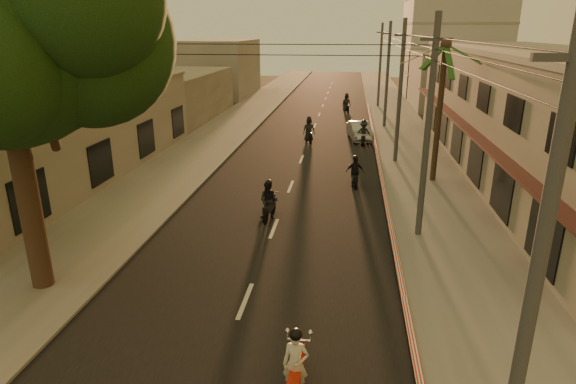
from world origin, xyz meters
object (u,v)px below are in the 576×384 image
scooter_far_a (309,130)px  scooter_mid_b (355,172)px  broadleaf_tree (12,25)px  scooter_red (296,365)px  palm_tree (445,53)px  scooter_far_c (346,104)px  scooter_far_b (363,133)px  parked_car (360,131)px  scooter_mid_a (269,201)px

scooter_far_a → scooter_mid_b: bearing=-85.9°
scooter_mid_b → scooter_far_a: bearing=102.3°
broadleaf_tree → scooter_red: size_ratio=6.55×
palm_tree → scooter_far_a: bearing=130.2°
scooter_red → scooter_far_a: 27.42m
scooter_far_a → scooter_far_c: scooter_far_a is taller
scooter_far_a → scooter_far_b: (4.19, -0.56, -0.01)m
scooter_far_a → scooter_far_c: size_ratio=1.01×
scooter_red → scooter_far_c: (0.62, 41.90, 0.10)m
scooter_far_b → parked_car: (-0.25, 1.79, -0.18)m
scooter_far_b → parked_car: scooter_far_b is taller
parked_car → scooter_far_b: bearing=-91.9°
scooter_mid_b → parked_car: scooter_mid_b is taller
scooter_far_b → parked_car: bearing=100.0°
palm_tree → scooter_mid_a: palm_tree is taller
parked_car → scooter_far_c: size_ratio=2.25×
scooter_red → scooter_mid_b: scooter_red is taller
broadleaf_tree → scooter_mid_a: bearing=48.4°
scooter_mid_a → scooter_far_a: scooter_far_a is taller
scooter_far_c → scooter_far_b: bearing=-100.1°
palm_tree → scooter_mid_a: (-8.40, -6.86, -6.29)m
scooter_red → palm_tree: bearing=72.7°
scooter_mid_b → parked_car: bearing=82.4°
scooter_mid_b → scooter_far_c: scooter_far_c is taller
broadleaf_tree → scooter_red: 12.29m
broadleaf_tree → palm_tree: bearing=43.5°
scooter_red → scooter_far_c: 41.90m
broadleaf_tree → scooter_far_b: (10.81, 22.75, -7.59)m
parked_car → scooter_far_c: (-1.24, 13.33, 0.19)m
scooter_far_b → scooter_mid_b: bearing=-91.8°
scooter_mid_a → scooter_far_a: (0.41, 16.31, 0.04)m
scooter_far_b → scooter_red: bearing=-92.5°
scooter_red → scooter_far_b: size_ratio=0.93×
scooter_mid_b → broadleaf_tree: bearing=-134.9°
scooter_mid_b → scooter_far_c: (-0.81, 25.45, 0.09)m
scooter_mid_a → scooter_far_b: bearing=79.7°
broadleaf_tree → scooter_mid_a: size_ratio=6.26×
broadleaf_tree → palm_tree: broadleaf_tree is taller
palm_tree → scooter_mid_b: 7.90m
scooter_far_a → scooter_far_c: 14.81m
parked_car → palm_tree: bearing=-79.1°
scooter_far_a → broadleaf_tree: bearing=-119.6°
palm_tree → scooter_far_b: bearing=113.1°
palm_tree → scooter_far_c: palm_tree is taller
scooter_mid_b → scooter_far_c: 25.46m
scooter_mid_a → parked_car: size_ratio=0.43×
scooter_red → scooter_far_a: (-2.08, 27.34, 0.11)m
scooter_mid_a → parked_car: 18.07m
scooter_far_b → parked_car: 1.81m
scooter_mid_a → scooter_mid_b: size_ratio=1.06×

